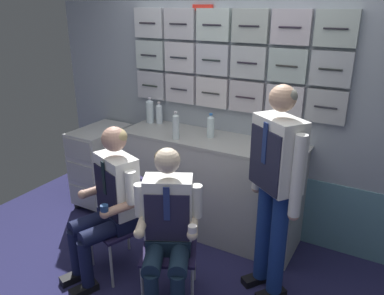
% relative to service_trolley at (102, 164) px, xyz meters
% --- Properties ---
extents(galley_bulkhead, '(4.20, 0.14, 2.15)m').
position_rel_service_trolley_xyz_m(galley_bulkhead, '(1.43, 0.37, 0.65)').
color(galley_bulkhead, '#97A1AF').
rests_on(galley_bulkhead, ground).
extents(galley_counter, '(1.75, 0.53, 0.97)m').
position_rel_service_trolley_xyz_m(galley_counter, '(1.30, 0.09, 0.02)').
color(galley_counter, '#AFAFAD').
rests_on(galley_counter, ground).
extents(service_trolley, '(0.40, 0.65, 0.87)m').
position_rel_service_trolley_xyz_m(service_trolley, '(0.00, 0.00, 0.00)').
color(service_trolley, black).
rests_on(service_trolley, ground).
extents(folding_chair_left, '(0.52, 0.52, 0.82)m').
position_rel_service_trolley_xyz_m(folding_chair_left, '(0.95, -0.72, 0.03)').
color(folding_chair_left, '#A8AAAF').
rests_on(folding_chair_left, ground).
extents(crew_member_left, '(0.56, 0.69, 1.26)m').
position_rel_service_trolley_xyz_m(crew_member_left, '(0.89, -0.87, 0.22)').
color(crew_member_left, black).
rests_on(crew_member_left, ground).
extents(folding_chair_center, '(0.54, 0.54, 0.82)m').
position_rel_service_trolley_xyz_m(folding_chair_center, '(1.41, -0.80, 0.03)').
color(folding_chair_center, '#A8AAAF').
rests_on(folding_chair_center, ground).
extents(crew_member_center, '(0.56, 0.66, 1.21)m').
position_rel_service_trolley_xyz_m(crew_member_center, '(1.49, -0.94, 0.19)').
color(crew_member_center, black).
rests_on(crew_member_center, ground).
extents(crew_member_standing, '(0.44, 0.40, 1.64)m').
position_rel_service_trolley_xyz_m(crew_member_standing, '(2.08, -0.46, 0.50)').
color(crew_member_standing, black).
rests_on(crew_member_standing, ground).
extents(water_bottle_short, '(0.06, 0.06, 0.26)m').
position_rel_service_trolley_xyz_m(water_bottle_short, '(1.03, -0.08, 0.62)').
color(water_bottle_short, silver).
rests_on(water_bottle_short, galley_counter).
extents(water_bottle_clear, '(0.07, 0.07, 0.23)m').
position_rel_service_trolley_xyz_m(water_bottle_clear, '(1.28, 0.12, 0.60)').
color(water_bottle_clear, silver).
rests_on(water_bottle_clear, galley_counter).
extents(sparkling_bottle_green, '(0.07, 0.07, 0.23)m').
position_rel_service_trolley_xyz_m(sparkling_bottle_green, '(0.62, 0.24, 0.60)').
color(sparkling_bottle_green, silver).
rests_on(sparkling_bottle_green, galley_counter).
extents(water_bottle_blue_cap, '(0.08, 0.08, 0.26)m').
position_rel_service_trolley_xyz_m(water_bottle_blue_cap, '(0.52, 0.22, 0.62)').
color(water_bottle_blue_cap, silver).
rests_on(water_bottle_blue_cap, galley_counter).
extents(espresso_cup_small, '(0.08, 0.08, 0.07)m').
position_rel_service_trolley_xyz_m(espresso_cup_small, '(1.96, -0.04, 0.54)').
color(espresso_cup_small, tan).
rests_on(espresso_cup_small, galley_counter).
extents(paper_cup_tan, '(0.07, 0.07, 0.08)m').
position_rel_service_trolley_xyz_m(paper_cup_tan, '(1.79, 0.06, 0.54)').
color(paper_cup_tan, tan).
rests_on(paper_cup_tan, galley_counter).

